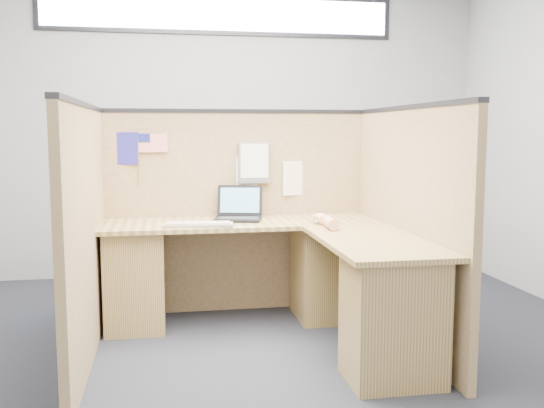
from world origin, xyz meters
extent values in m
plane|color=black|center=(0.00, 0.00, 0.00)|extent=(5.00, 5.00, 0.00)
plane|color=#9B9CA0|center=(0.00, 2.25, 1.40)|extent=(5.00, 0.00, 5.00)
plane|color=#9B9CA0|center=(0.00, -2.25, 1.40)|extent=(5.00, 0.00, 5.00)
cube|color=#232328|center=(0.00, 2.24, 2.45)|extent=(3.30, 0.02, 0.38)
cube|color=white|center=(0.00, 2.22, 2.45)|extent=(3.20, 0.01, 0.30)
cube|color=olive|center=(0.00, 1.00, 0.75)|extent=(2.05, 0.05, 1.50)
cube|color=#232328|center=(0.00, 1.00, 1.51)|extent=(2.05, 0.06, 0.03)
cube|color=olive|center=(-1.00, 0.10, 0.75)|extent=(0.05, 1.80, 1.50)
cube|color=#232328|center=(-1.00, 0.10, 1.51)|extent=(0.06, 1.80, 0.03)
cube|color=olive|center=(1.00, 0.10, 0.75)|extent=(0.05, 1.80, 1.50)
cube|color=#232328|center=(1.00, 0.10, 1.51)|extent=(0.06, 1.80, 0.03)
cube|color=brown|center=(0.00, 0.68, 0.71)|extent=(1.95, 0.60, 0.03)
cube|color=brown|center=(0.68, -0.20, 0.71)|extent=(0.60, 1.15, 0.03)
cube|color=brown|center=(-0.75, 0.68, 0.35)|extent=(0.40, 0.50, 0.70)
cube|color=brown|center=(0.60, 0.68, 0.35)|extent=(0.40, 0.50, 0.70)
cube|color=brown|center=(0.68, -0.52, 0.35)|extent=(0.50, 0.40, 0.70)
cube|color=black|center=(-0.02, 0.72, 0.74)|extent=(0.38, 0.32, 0.02)
cube|color=black|center=(-0.02, 0.88, 0.86)|extent=(0.34, 0.14, 0.22)
cube|color=teal|center=(-0.02, 0.87, 0.86)|extent=(0.29, 0.12, 0.18)
cube|color=gray|center=(-0.32, 0.48, 0.74)|extent=(0.47, 0.21, 0.02)
cube|color=silver|center=(-0.32, 0.48, 0.76)|extent=(0.43, 0.17, 0.01)
ellipsoid|color=silver|center=(0.52, 0.48, 0.75)|extent=(0.12, 0.10, 0.05)
ellipsoid|color=tan|center=(0.52, 0.47, 0.78)|extent=(0.09, 0.11, 0.05)
cylinder|color=tan|center=(0.53, 0.42, 0.76)|extent=(0.06, 0.05, 0.06)
cylinder|color=tan|center=(0.54, 0.27, 0.76)|extent=(0.10, 0.27, 0.08)
cube|color=navy|center=(-0.80, 0.97, 1.24)|extent=(0.17, 0.02, 0.23)
cylinder|color=olive|center=(-0.72, 0.96, 1.17)|extent=(0.01, 0.01, 0.36)
cube|color=red|center=(-0.61, 0.96, 1.28)|extent=(0.21, 0.00, 0.14)
cube|color=navy|center=(-0.68, 0.95, 1.32)|extent=(0.08, 0.00, 0.06)
cube|color=slate|center=(0.13, 0.94, 1.13)|extent=(0.23, 0.05, 0.30)
cube|color=white|center=(0.13, 0.92, 1.15)|extent=(0.21, 0.01, 0.25)
cube|color=white|center=(0.06, 0.97, 1.04)|extent=(0.20, 0.03, 0.26)
cube|color=white|center=(0.45, 0.97, 1.01)|extent=(0.20, 0.04, 0.26)
camera|label=1|loc=(-0.53, -3.55, 1.36)|focal=40.00mm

